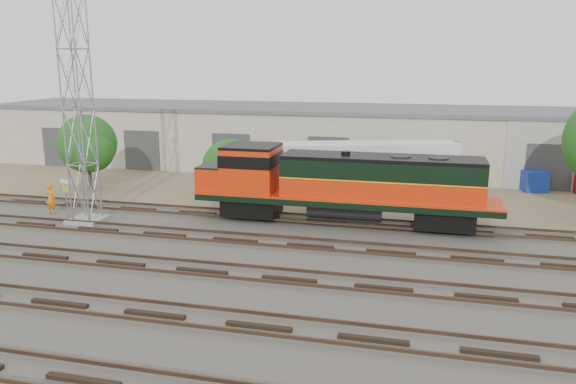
% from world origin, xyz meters
% --- Properties ---
extents(ground, '(140.00, 140.00, 0.00)m').
position_xyz_m(ground, '(0.00, 0.00, 0.00)').
color(ground, '#47423A').
rests_on(ground, ground).
extents(dirt_strip, '(80.00, 16.00, 0.02)m').
position_xyz_m(dirt_strip, '(0.00, 15.00, 0.01)').
color(dirt_strip, '#726047').
rests_on(dirt_strip, ground).
extents(tracks, '(80.00, 20.40, 0.28)m').
position_xyz_m(tracks, '(0.00, -3.00, 0.08)').
color(tracks, black).
rests_on(tracks, ground).
extents(warehouse, '(58.40, 10.40, 5.30)m').
position_xyz_m(warehouse, '(0.04, 22.98, 2.65)').
color(warehouse, beige).
rests_on(warehouse, ground).
extents(locomotive, '(17.16, 3.01, 4.13)m').
position_xyz_m(locomotive, '(4.75, 6.00, 2.37)').
color(locomotive, black).
rests_on(locomotive, tracks).
extents(signal_tower, '(1.92, 1.92, 13.00)m').
position_xyz_m(signal_tower, '(-9.62, 2.99, 6.34)').
color(signal_tower, gray).
rests_on(signal_tower, ground).
extents(sign_post, '(0.93, 0.41, 2.42)m').
position_xyz_m(sign_post, '(-11.06, 3.22, 1.69)').
color(sign_post, gray).
rests_on(sign_post, ground).
extents(worker, '(0.74, 0.55, 1.86)m').
position_xyz_m(worker, '(-12.74, 4.00, 0.93)').
color(worker, orange).
rests_on(worker, ground).
extents(semi_trailer, '(12.23, 5.98, 3.71)m').
position_xyz_m(semi_trailer, '(5.86, 13.41, 2.34)').
color(semi_trailer, white).
rests_on(semi_trailer, ground).
extents(dumpster_blue, '(1.86, 1.78, 1.50)m').
position_xyz_m(dumpster_blue, '(17.05, 17.50, 0.75)').
color(dumpster_blue, '#16339C').
rests_on(dumpster_blue, ground).
extents(tree_west, '(4.37, 4.17, 5.45)m').
position_xyz_m(tree_west, '(-13.99, 10.28, 3.26)').
color(tree_west, '#382619').
rests_on(tree_west, ground).
extents(tree_mid, '(4.30, 4.10, 4.10)m').
position_xyz_m(tree_mid, '(-3.66, 11.75, 1.70)').
color(tree_mid, '#382619').
rests_on(tree_mid, ground).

